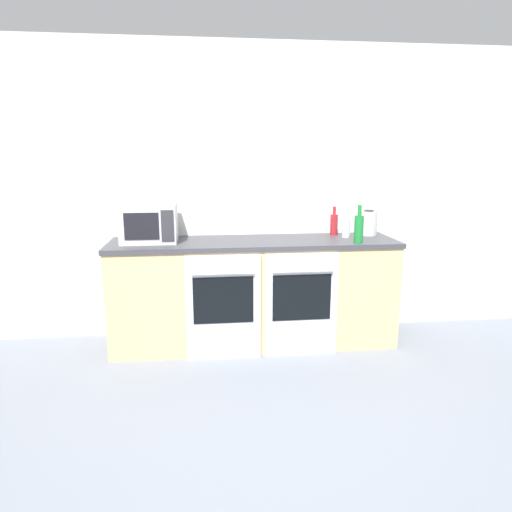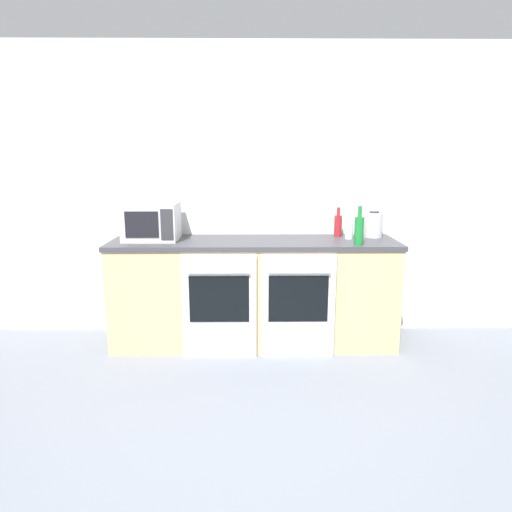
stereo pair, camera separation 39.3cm
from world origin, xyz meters
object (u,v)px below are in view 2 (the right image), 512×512
object	(u,v)px
oven_right	(298,306)
bottle_clear	(349,227)
oven_left	(219,306)
bottle_red	(338,225)
bottle_green	(359,230)
microwave	(152,221)
kettle	(374,225)

from	to	relation	value
oven_right	bottle_clear	size ratio (longest dim) A/B	3.43
oven_left	oven_right	size ratio (longest dim) A/B	1.00
oven_left	bottle_red	size ratio (longest dim) A/B	3.34
bottle_green	oven_left	bearing A→B (deg)	-174.86
bottle_red	bottle_clear	bearing A→B (deg)	-59.80
microwave	bottle_red	world-z (taller)	microwave
bottle_clear	oven_right	bearing A→B (deg)	-141.22
bottle_red	microwave	bearing A→B (deg)	-174.72
oven_right	kettle	xyz separation A→B (m)	(0.71, 0.47, 0.59)
kettle	oven_left	bearing A→B (deg)	-160.80
oven_right	oven_left	bearing A→B (deg)	180.00
oven_right	bottle_green	distance (m)	0.79
oven_left	bottle_red	world-z (taller)	bottle_red
bottle_red	kettle	distance (m)	0.31
oven_left	kettle	bearing A→B (deg)	19.20
oven_left	bottle_green	xyz separation A→B (m)	(1.13, 0.10, 0.61)
oven_right	bottle_red	world-z (taller)	bottle_red
microwave	bottle_red	distance (m)	1.64
bottle_red	oven_left	bearing A→B (deg)	-153.92
oven_left	oven_right	distance (m)	0.64
oven_left	bottle_clear	distance (m)	1.31
oven_left	bottle_green	size ratio (longest dim) A/B	2.76
microwave	bottle_green	world-z (taller)	microwave
oven_left	oven_right	bearing A→B (deg)	0.00
bottle_green	bottle_clear	xyz separation A→B (m)	(-0.02, 0.28, -0.02)
microwave	bottle_green	bearing A→B (deg)	-8.42
oven_left	bottle_clear	size ratio (longest dim) A/B	3.43
oven_right	microwave	xyz separation A→B (m)	(-1.23, 0.36, 0.64)
oven_left	bottle_red	xyz separation A→B (m)	(1.04, 0.51, 0.58)
oven_left	kettle	size ratio (longest dim) A/B	3.79
kettle	bottle_clear	bearing A→B (deg)	-159.33
bottle_clear	kettle	xyz separation A→B (m)	(0.23, 0.09, 0.01)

